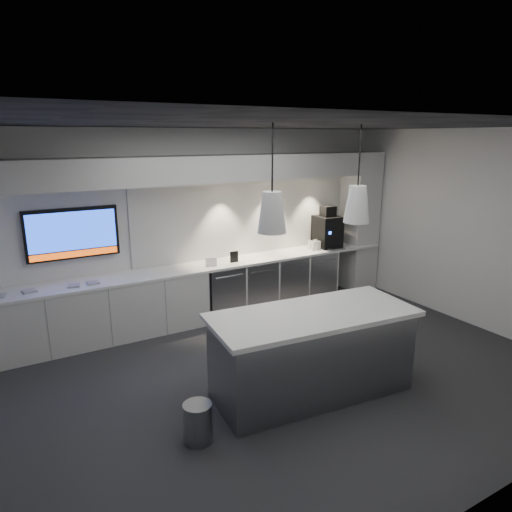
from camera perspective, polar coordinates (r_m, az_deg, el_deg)
floor at (r=5.84m, az=3.03°, el=-14.77°), size 7.00×7.00×0.00m
ceiling at (r=5.09m, az=3.50°, el=16.10°), size 7.00×7.00×0.00m
wall_back at (r=7.43m, az=-7.37°, el=3.95°), size 7.00×0.00×7.00m
wall_front at (r=3.58m, az=26.05°, el=-9.50°), size 7.00×0.00×7.00m
wall_right at (r=7.72m, az=25.58°, el=3.02°), size 0.00×7.00×7.00m
back_counter at (r=7.29m, az=-6.22°, el=-1.25°), size 6.80×0.65×0.04m
left_base_cabinets at (r=6.95m, az=-19.50°, el=-6.75°), size 3.30×0.63×0.86m
fridge_unit_a at (r=7.52m, az=-4.38°, el=-4.33°), size 0.60×0.61×0.85m
fridge_unit_b at (r=7.80m, az=-0.20°, el=-3.58°), size 0.60×0.61×0.85m
fridge_unit_c at (r=8.11m, az=3.67°, el=-2.88°), size 0.60×0.61×0.85m
fridge_unit_d at (r=8.47m, az=7.22°, el=-2.21°), size 0.60×0.61×0.85m
backsplash at (r=7.94m, az=0.70°, el=5.12°), size 4.60×0.03×1.30m
soffit at (r=7.05m, az=-6.65°, el=10.76°), size 6.90×0.60×0.40m
column at (r=8.95m, az=12.75°, el=4.23°), size 0.55×0.55×2.60m
wall_tv at (r=6.88m, az=-21.96°, el=2.63°), size 1.25×0.07×0.72m
island at (r=5.33m, az=7.00°, el=-11.88°), size 2.41×1.21×0.98m
bin at (r=4.72m, az=-7.27°, el=-19.95°), size 0.33×0.33×0.40m
coffee_machine at (r=8.47m, az=8.91°, el=3.22°), size 0.45×0.61×0.75m
sign_black at (r=7.38m, az=-2.76°, el=-0.09°), size 0.14×0.02×0.18m
sign_white at (r=7.17m, az=-5.63°, el=-0.75°), size 0.18×0.06×0.14m
cup_cluster at (r=8.27m, az=7.32°, el=1.35°), size 0.19×0.19×0.16m
tray_b at (r=6.69m, az=-26.48°, el=-3.95°), size 0.19×0.19×0.02m
tray_c at (r=6.68m, az=-21.82°, el=-3.45°), size 0.19×0.19×0.02m
tray_d at (r=6.71m, az=-19.70°, el=-3.17°), size 0.17×0.17×0.02m
pendant_left at (r=4.52m, az=2.01°, el=5.51°), size 0.29×0.29×1.11m
pendant_right at (r=5.18m, az=12.50°, el=6.36°), size 0.29×0.29×1.11m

